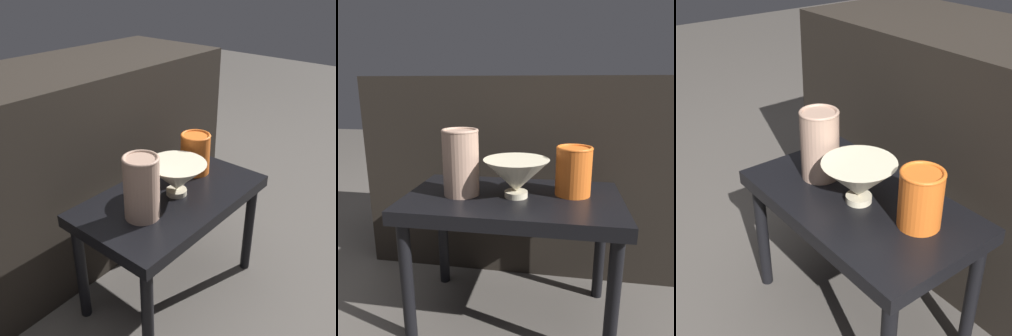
# 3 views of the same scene
# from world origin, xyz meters

# --- Properties ---
(ground_plane) EXTENTS (8.00, 8.00, 0.00)m
(ground_plane) POSITION_xyz_m (0.00, 0.00, 0.00)
(ground_plane) COLOR #4C4742
(table) EXTENTS (0.63, 0.36, 0.41)m
(table) POSITION_xyz_m (0.00, 0.00, 0.36)
(table) COLOR black
(table) RESTS_ON ground_plane
(couch_backdrop) EXTENTS (1.25, 0.50, 0.76)m
(couch_backdrop) POSITION_xyz_m (0.00, 0.49, 0.38)
(couch_backdrop) COLOR black
(couch_backdrop) RESTS_ON ground_plane
(bowl) EXTENTS (0.19, 0.19, 0.11)m
(bowl) POSITION_xyz_m (0.01, -0.01, 0.47)
(bowl) COLOR beige
(bowl) RESTS_ON table
(vase_textured_left) EXTENTS (0.11, 0.11, 0.20)m
(vase_textured_left) POSITION_xyz_m (-0.15, -0.01, 0.51)
(vase_textured_left) COLOR tan
(vase_textured_left) RESTS_ON table
(vase_colorful_right) EXTENTS (0.11, 0.11, 0.15)m
(vase_colorful_right) POSITION_xyz_m (0.17, 0.04, 0.49)
(vase_colorful_right) COLOR orange
(vase_colorful_right) RESTS_ON table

